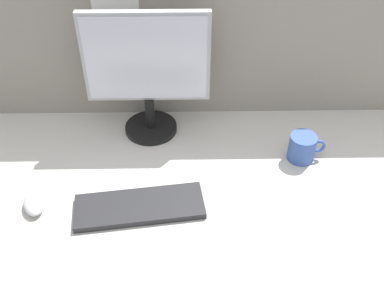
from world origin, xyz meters
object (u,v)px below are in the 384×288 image
monitor (147,70)px  mouse (34,204)px  mug_ceramic_blue (302,147)px  keyboard (140,207)px

monitor → mouse: bearing=-131.2°
monitor → mug_ceramic_blue: size_ratio=3.66×
mouse → monitor: bearing=27.2°
mouse → mug_ceramic_blue: bearing=-7.6°
monitor → keyboard: 43.84cm
mug_ceramic_blue → mouse: bearing=-166.0°
keyboard → monitor: bearing=80.5°
mouse → mug_ceramic_blue: (81.35, 20.21, 2.79)cm
monitor → mug_ceramic_blue: monitor is taller
monitor → keyboard: bearing=-92.1°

